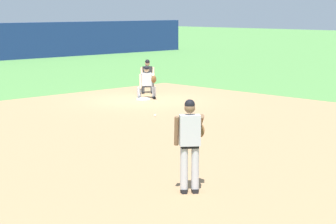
{
  "coord_description": "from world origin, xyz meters",
  "views": [
    {
      "loc": [
        -17.28,
        -19.03,
        3.58
      ],
      "look_at": [
        -5.78,
        -7.3,
        0.99
      ],
      "focal_mm": 70.0,
      "sensor_mm": 36.0,
      "label": 1
    }
  ],
  "objects": [
    {
      "name": "pitcher",
      "position": [
        -8.22,
        -10.41,
        1.06
      ],
      "size": [
        0.85,
        0.54,
        1.86
      ],
      "color": "black",
      "rests_on": "ground"
    },
    {
      "name": "infield_dirt_patch",
      "position": [
        -4.13,
        -5.22,
        0.0
      ],
      "size": [
        18.0,
        18.0,
        0.01
      ],
      "primitive_type": "cube",
      "color": "#A87F56",
      "rests_on": "ground"
    },
    {
      "name": "first_base_bag",
      "position": [
        0.0,
        0.0,
        0.04
      ],
      "size": [
        0.38,
        0.38,
        0.09
      ],
      "primitive_type": "cube",
      "color": "white",
      "rests_on": "ground"
    },
    {
      "name": "first_baseman",
      "position": [
        0.37,
        0.17,
        0.73
      ],
      "size": [
        0.72,
        1.09,
        1.34
      ],
      "color": "black",
      "rests_on": "ground"
    },
    {
      "name": "baseball",
      "position": [
        -2.38,
        -3.21,
        0.04
      ],
      "size": [
        0.07,
        0.07,
        0.07
      ],
      "primitive_type": "sphere",
      "color": "white",
      "rests_on": "ground"
    },
    {
      "name": "umpire",
      "position": [
        1.53,
        1.41,
        0.79
      ],
      "size": [
        0.68,
        0.66,
        1.46
      ],
      "color": "black",
      "rests_on": "ground"
    },
    {
      "name": "ground_plane",
      "position": [
        0.0,
        0.0,
        0.0
      ],
      "size": [
        160.0,
        160.0,
        0.0
      ],
      "primitive_type": "plane",
      "color": "#518942"
    }
  ]
}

